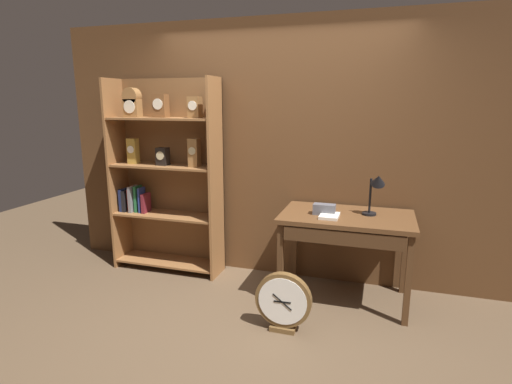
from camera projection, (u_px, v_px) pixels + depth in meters
name	position (u px, v px, depth m)	size (l,w,h in m)	color
ground_plane	(235.00, 338.00, 3.14)	(10.00, 10.00, 0.00)	brown
back_wood_panel	(279.00, 152.00, 4.09)	(4.80, 0.05, 2.60)	brown
bookshelf	(164.00, 173.00, 4.28)	(1.18, 0.35, 2.04)	brown
workbench	(346.00, 226.00, 3.59)	(1.16, 0.71, 0.81)	brown
desk_lamp	(376.00, 187.00, 3.48)	(0.19, 0.19, 0.40)	black
toolbox_small	(324.00, 209.00, 3.58)	(0.19, 0.09, 0.10)	#595960
open_repair_manual	(329.00, 216.00, 3.51)	(0.16, 0.22, 0.03)	silver
round_clock_large	(283.00, 302.00, 3.19)	(0.45, 0.11, 0.49)	brown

